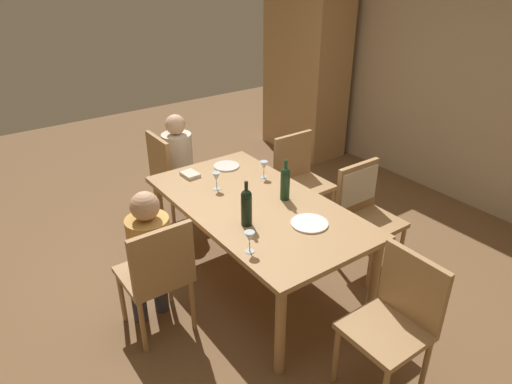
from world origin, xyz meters
The scene contains 19 objects.
ground_plane centered at (0.00, 0.00, 0.00)m, with size 10.00×10.00×0.00m, color brown.
rear_room_partition centered at (0.00, 2.70, 1.35)m, with size 6.40×0.12×2.70m, color tan.
armoire_cabinet centered at (-2.03, 2.25, 1.10)m, with size 1.18×0.62×2.18m.
dining_table centered at (0.00, 0.00, 0.66)m, with size 1.87×1.01×0.74m.
chair_near centered at (0.09, -0.88, 0.53)m, with size 0.44×0.44×0.92m.
chair_left_end centered at (-1.31, -0.09, 0.53)m, with size 0.44×0.44×0.92m.
chair_far_right centered at (0.30, 0.88, 0.59)m, with size 0.46×0.44×0.92m.
chair_right_end centered at (1.31, 0.09, 0.53)m, with size 0.44×0.44×0.92m.
chair_far_left centered at (-0.51, 0.88, 0.53)m, with size 0.44×0.44×0.92m.
person_woman_host centered at (-0.03, -0.88, 0.64)m, with size 0.33×0.29×1.10m.
person_man_bearded centered at (-1.31, 0.03, 0.64)m, with size 0.29×0.33×1.10m.
wine_bottle_tall_green centered at (0.07, 0.23, 0.88)m, with size 0.07×0.07×0.33m.
wine_bottle_dark_red centered at (0.21, -0.23, 0.88)m, with size 0.08×0.08×0.34m.
wine_glass_near_left centered at (0.50, -0.41, 0.84)m, with size 0.07×0.07×0.15m.
wine_glass_centre centered at (-0.38, -0.12, 0.84)m, with size 0.07×0.07×0.15m.
wine_glass_near_right centered at (-0.34, 0.32, 0.84)m, with size 0.07×0.07×0.15m.
dinner_plate_host centered at (0.47, 0.13, 0.74)m, with size 0.27×0.27×0.01m, color white.
dinner_plate_guest_left centered at (-0.71, 0.18, 0.74)m, with size 0.23×0.23×0.01m, color silver.
folded_napkin centered at (-0.73, -0.18, 0.75)m, with size 0.16×0.12×0.03m, color beige.
Camera 1 is at (2.53, -1.82, 2.47)m, focal length 32.56 mm.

